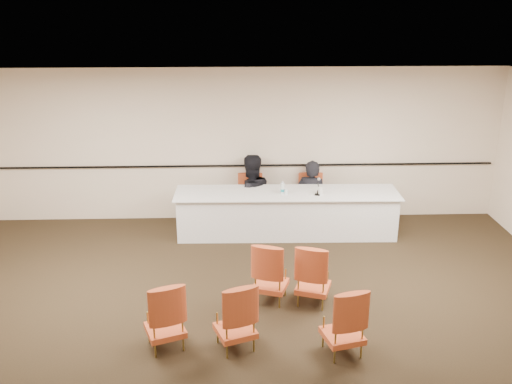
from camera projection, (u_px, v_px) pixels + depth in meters
floor at (251, 326)px, 7.81m from camera, size 10.00×10.00×0.00m
ceiling at (250, 109)px, 6.81m from camera, size 10.00×10.00×0.00m
wall_back at (245, 145)px, 11.08m from camera, size 10.00×0.04×3.00m
wall_rail at (245, 166)px, 11.17m from camera, size 9.80×0.04×0.03m
panel_table at (286, 213)px, 10.63m from camera, size 4.14×1.03×0.83m
panelist_main at (311, 202)px, 11.20m from camera, size 0.71×0.58×1.69m
panelist_main_chair at (311, 199)px, 11.18m from camera, size 0.51×0.51×0.95m
panelist_second at (250, 200)px, 11.17m from camera, size 1.07×0.93×1.87m
panelist_second_chair at (250, 199)px, 11.17m from camera, size 0.51×0.51×0.95m
papers at (315, 192)px, 10.51m from camera, size 0.35×0.29×0.00m
microphone at (318, 188)px, 10.31m from camera, size 0.15×0.23×0.29m
water_bottle at (283, 188)px, 10.39m from camera, size 0.09×0.09×0.24m
drinking_glass at (286, 192)px, 10.38m from camera, size 0.09×0.09×0.10m
coffee_cup at (320, 191)px, 10.36m from camera, size 0.10×0.10×0.14m
aud_chair_front_mid at (271, 271)px, 8.30m from camera, size 0.63×0.63×0.95m
aud_chair_front_right at (314, 273)px, 8.24m from camera, size 0.64×0.64×0.95m
aud_chair_back_left at (164, 314)px, 7.19m from camera, size 0.64×0.64×0.95m
aud_chair_back_mid at (235, 315)px, 7.18m from camera, size 0.64×0.64×0.95m
aud_chair_back_right at (343, 320)px, 7.07m from camera, size 0.61×0.61×0.95m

